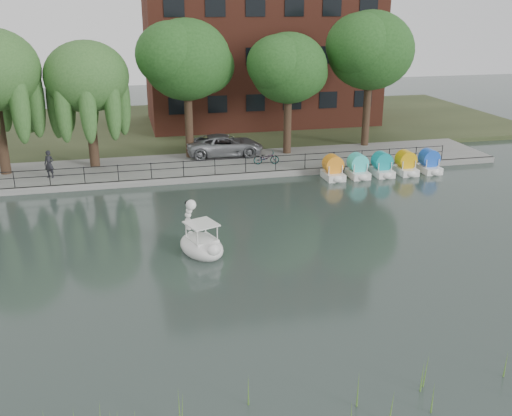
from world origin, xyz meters
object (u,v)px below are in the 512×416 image
object	(u,v)px
pedestrian	(49,162)
swan_boat	(201,242)
bicycle	(266,157)
minivan	(225,144)

from	to	relation	value
pedestrian	swan_boat	xyz separation A→B (m)	(7.67, -12.56, -0.89)
bicycle	pedestrian	size ratio (longest dim) A/B	0.87
minivan	pedestrian	size ratio (longest dim) A/B	3.16
bicycle	swan_boat	distance (m)	13.98
minivan	bicycle	size ratio (longest dim) A/B	3.63
swan_boat	pedestrian	bearing A→B (deg)	101.39
minivan	swan_boat	distance (m)	15.96
pedestrian	swan_boat	size ratio (longest dim) A/B	0.64
minivan	swan_boat	world-z (taller)	swan_boat
minivan	pedestrian	distance (m)	11.95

